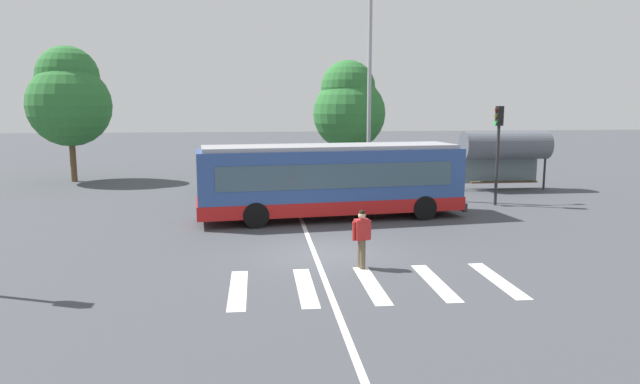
% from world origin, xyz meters
% --- Properties ---
extents(ground_plane, '(160.00, 160.00, 0.00)m').
position_xyz_m(ground_plane, '(0.00, 0.00, 0.00)').
color(ground_plane, '#424449').
extents(city_transit_bus, '(11.25, 3.75, 3.06)m').
position_xyz_m(city_transit_bus, '(0.97, 5.41, 1.59)').
color(city_transit_bus, black).
rests_on(city_transit_bus, ground_plane).
extents(pedestrian_crossing_street, '(0.57, 0.34, 1.72)m').
position_xyz_m(pedestrian_crossing_street, '(0.90, -1.78, 0.97)').
color(pedestrian_crossing_street, brown).
rests_on(pedestrian_crossing_street, ground_plane).
extents(parked_car_teal, '(2.26, 4.66, 1.35)m').
position_xyz_m(parked_car_teal, '(-4.02, 13.19, 0.77)').
color(parked_car_teal, black).
rests_on(parked_car_teal, ground_plane).
extents(parked_car_charcoal, '(1.99, 4.56, 1.35)m').
position_xyz_m(parked_car_charcoal, '(-1.33, 13.36, 0.77)').
color(parked_car_charcoal, black).
rests_on(parked_car_charcoal, ground_plane).
extents(parked_car_black, '(2.16, 4.63, 1.35)m').
position_xyz_m(parked_car_black, '(1.29, 13.19, 0.77)').
color(parked_car_black, black).
rests_on(parked_car_black, ground_plane).
extents(parked_car_champagne, '(1.96, 4.55, 1.35)m').
position_xyz_m(parked_car_champagne, '(4.11, 13.26, 0.77)').
color(parked_car_champagne, black).
rests_on(parked_car_champagne, ground_plane).
extents(traffic_light_far_corner, '(0.33, 0.32, 4.63)m').
position_xyz_m(traffic_light_far_corner, '(9.09, 7.55, 3.11)').
color(traffic_light_far_corner, '#28282B').
rests_on(traffic_light_far_corner, ground_plane).
extents(bus_stop_shelter, '(4.83, 1.54, 3.25)m').
position_xyz_m(bus_stop_shelter, '(11.53, 11.98, 2.42)').
color(bus_stop_shelter, '#28282B').
rests_on(bus_stop_shelter, ground_plane).
extents(twin_arm_street_lamp, '(4.13, 0.32, 10.30)m').
position_xyz_m(twin_arm_street_lamp, '(3.53, 10.29, 6.20)').
color(twin_arm_street_lamp, '#939399').
rests_on(twin_arm_street_lamp, ground_plane).
extents(background_tree_left, '(4.93, 4.93, 8.21)m').
position_xyz_m(background_tree_left, '(-13.31, 18.37, 5.14)').
color(background_tree_left, brown).
rests_on(background_tree_left, ground_plane).
extents(background_tree_right, '(4.88, 4.88, 7.64)m').
position_xyz_m(background_tree_right, '(4.13, 20.05, 4.60)').
color(background_tree_right, brown).
rests_on(background_tree_right, ground_plane).
extents(crosswalk_painted_stripes, '(7.41, 3.15, 0.01)m').
position_xyz_m(crosswalk_painted_stripes, '(0.89, -3.28, 0.00)').
color(crosswalk_painted_stripes, silver).
rests_on(crosswalk_painted_stripes, ground_plane).
extents(lane_center_line, '(0.16, 24.00, 0.01)m').
position_xyz_m(lane_center_line, '(-0.28, 2.00, 0.00)').
color(lane_center_line, silver).
rests_on(lane_center_line, ground_plane).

